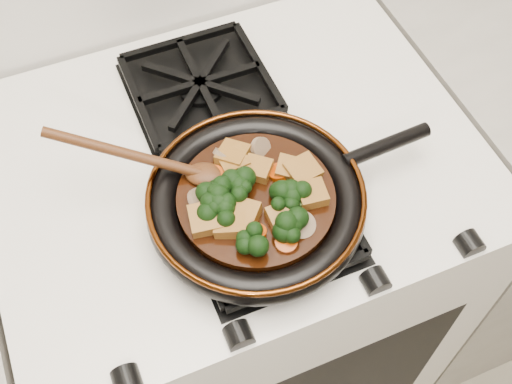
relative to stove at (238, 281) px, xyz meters
name	(u,v)px	position (x,y,z in m)	size (l,w,h in m)	color
stove	(238,281)	(0.00, 0.00, 0.00)	(0.76, 0.60, 0.90)	white
burner_grate_front	(267,221)	(0.00, -0.14, 0.46)	(0.23, 0.23, 0.03)	black
burner_grate_back	(200,87)	(0.00, 0.14, 0.46)	(0.23, 0.23, 0.03)	black
skillet	(258,202)	(-0.01, -0.12, 0.49)	(0.43, 0.31, 0.05)	black
braising_sauce	(256,200)	(-0.01, -0.12, 0.50)	(0.22, 0.22, 0.02)	black
tofu_cube_0	(233,156)	(-0.02, -0.05, 0.52)	(0.04, 0.04, 0.02)	brown
tofu_cube_1	(234,162)	(-0.02, -0.06, 0.52)	(0.04, 0.04, 0.02)	brown
tofu_cube_2	(288,169)	(0.05, -0.10, 0.52)	(0.03, 0.03, 0.02)	brown
tofu_cube_3	(243,216)	(-0.04, -0.15, 0.52)	(0.04, 0.04, 0.02)	brown
tofu_cube_4	(257,169)	(0.01, -0.09, 0.52)	(0.04, 0.03, 0.02)	brown
tofu_cube_5	(219,195)	(-0.06, -0.10, 0.52)	(0.04, 0.04, 0.02)	brown
tofu_cube_6	(302,172)	(0.06, -0.11, 0.52)	(0.04, 0.04, 0.02)	brown
tofu_cube_7	(231,223)	(-0.06, -0.15, 0.52)	(0.04, 0.04, 0.02)	brown
tofu_cube_8	(281,217)	(0.01, -0.17, 0.52)	(0.03, 0.03, 0.02)	brown
tofu_cube_9	(206,220)	(-0.09, -0.14, 0.52)	(0.04, 0.04, 0.02)	brown
tofu_cube_10	(312,195)	(0.06, -0.15, 0.52)	(0.04, 0.04, 0.02)	brown
broccoli_floret_0	(212,191)	(-0.06, -0.10, 0.52)	(0.06, 0.06, 0.05)	black
broccoli_floret_1	(299,202)	(0.04, -0.16, 0.52)	(0.05, 0.05, 0.05)	black
broccoli_floret_2	(244,185)	(-0.02, -0.10, 0.52)	(0.06, 0.06, 0.05)	black
broccoli_floret_3	(219,207)	(-0.07, -0.13, 0.52)	(0.06, 0.06, 0.05)	black
broccoli_floret_4	(228,197)	(-0.05, -0.11, 0.52)	(0.06, 0.06, 0.05)	black
broccoli_floret_5	(290,229)	(0.01, -0.19, 0.52)	(0.06, 0.06, 0.06)	black
broccoli_floret_6	(248,242)	(-0.05, -0.19, 0.52)	(0.06, 0.06, 0.06)	black
broccoli_floret_7	(284,199)	(0.02, -0.15, 0.52)	(0.06, 0.06, 0.05)	black
broccoli_floret_8	(214,217)	(-0.08, -0.14, 0.52)	(0.06, 0.06, 0.06)	black
carrot_coin_0	(239,220)	(-0.05, -0.15, 0.51)	(0.03, 0.03, 0.01)	#B53905
carrot_coin_1	(280,172)	(0.04, -0.10, 0.51)	(0.03, 0.03, 0.01)	#B53905
carrot_coin_2	(215,176)	(-0.05, -0.07, 0.51)	(0.03, 0.03, 0.01)	#B53905
carrot_coin_3	(225,187)	(-0.04, -0.09, 0.51)	(0.03, 0.03, 0.01)	#B53905
carrot_coin_4	(286,242)	(0.00, -0.21, 0.51)	(0.03, 0.03, 0.01)	#B53905
carrot_coin_5	(255,232)	(-0.03, -0.18, 0.51)	(0.03, 0.03, 0.01)	#B53905
mushroom_slice_0	(261,148)	(0.03, -0.05, 0.52)	(0.03, 0.03, 0.01)	#7C6147
mushroom_slice_1	(199,201)	(-0.09, -0.10, 0.52)	(0.04, 0.04, 0.01)	#7C6147
mushroom_slice_2	(224,156)	(-0.03, -0.05, 0.52)	(0.03, 0.03, 0.01)	#7C6147
mushroom_slice_3	(302,225)	(0.03, -0.19, 0.52)	(0.04, 0.04, 0.01)	#7C6147
wooden_spoon	(161,163)	(-0.12, -0.04, 0.53)	(0.14, 0.09, 0.23)	#4A250F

